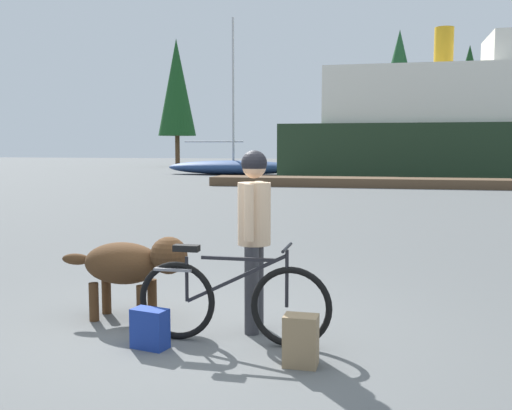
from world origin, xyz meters
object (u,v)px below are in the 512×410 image
object	(u,v)px
sailboat_moored	(233,167)
dog	(132,264)
person_cyclist	(254,222)
ferry_boat	(495,125)
backpack	(301,341)
handbag_pannier	(150,329)
bicycle	(231,301)

from	to	relation	value
sailboat_moored	dog	bearing A→B (deg)	-77.18
person_cyclist	ferry_boat	distance (m)	32.04
backpack	dog	bearing A→B (deg)	153.87
handbag_pannier	sailboat_moored	xyz separation A→B (m)	(-7.59, 31.84, 0.32)
bicycle	dog	xyz separation A→B (m)	(-1.21, 0.51, 0.19)
bicycle	dog	bearing A→B (deg)	157.12
bicycle	person_cyclist	xyz separation A→B (m)	(0.12, 0.42, 0.68)
bicycle	dog	size ratio (longest dim) A/B	1.30
bicycle	handbag_pannier	bearing A→B (deg)	-156.75
backpack	sailboat_moored	size ratio (longest dim) A/B	0.04
backpack	sailboat_moored	world-z (taller)	sailboat_moored
handbag_pannier	bicycle	bearing A→B (deg)	23.25
bicycle	handbag_pannier	xyz separation A→B (m)	(-0.68, -0.29, -0.22)
dog	sailboat_moored	distance (m)	31.83
backpack	ferry_boat	size ratio (longest dim) A/B	0.02
backpack	sailboat_moored	xyz separation A→B (m)	(-8.97, 31.97, 0.28)
backpack	ferry_boat	xyz separation A→B (m)	(6.64, 32.00, 2.82)
bicycle	sailboat_moored	bearing A→B (deg)	104.69
backpack	ferry_boat	bearing A→B (deg)	78.27
person_cyclist	ferry_boat	size ratio (longest dim) A/B	0.07
bicycle	sailboat_moored	size ratio (longest dim) A/B	0.19
bicycle	backpack	world-z (taller)	bicycle
sailboat_moored	ferry_boat	bearing A→B (deg)	0.08
handbag_pannier	dog	bearing A→B (deg)	123.45
person_cyclist	dog	world-z (taller)	person_cyclist
bicycle	handbag_pannier	world-z (taller)	bicycle
ferry_boat	sailboat_moored	distance (m)	15.82
dog	backpack	bearing A→B (deg)	-26.13
dog	backpack	distance (m)	2.16
person_cyclist	handbag_pannier	xyz separation A→B (m)	(-0.80, -0.71, -0.90)
person_cyclist	backpack	xyz separation A→B (m)	(0.58, -0.85, -0.86)
ferry_boat	bicycle	bearing A→B (deg)	-103.10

